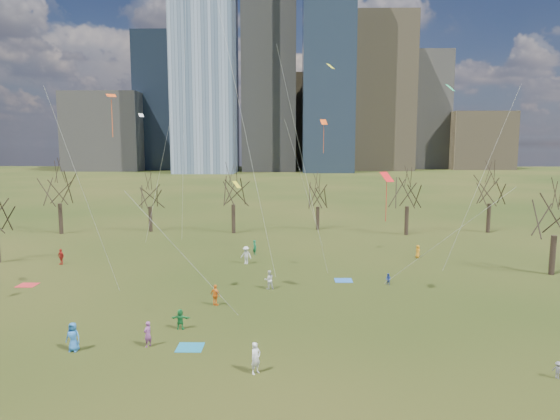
{
  "coord_description": "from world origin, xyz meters",
  "views": [
    {
      "loc": [
        0.67,
        -29.08,
        12.46
      ],
      "look_at": [
        0.0,
        12.0,
        7.0
      ],
      "focal_mm": 32.0,
      "sensor_mm": 36.0,
      "label": 1
    }
  ],
  "objects_px": {
    "person_1": "(256,358)",
    "person_0": "(73,337)",
    "blanket_teal": "(190,347)",
    "blanket_crimson": "(27,285)",
    "person_4": "(215,295)",
    "blanket_navy": "(343,280)"
  },
  "relations": [
    {
      "from": "person_1",
      "to": "person_0",
      "type": "bearing_deg",
      "value": 120.0
    },
    {
      "from": "blanket_teal",
      "to": "person_1",
      "type": "height_order",
      "value": "person_1"
    },
    {
      "from": "blanket_crimson",
      "to": "person_4",
      "type": "distance_m",
      "value": 18.33
    },
    {
      "from": "person_1",
      "to": "blanket_navy",
      "type": "bearing_deg",
      "value": 23.88
    },
    {
      "from": "blanket_navy",
      "to": "person_4",
      "type": "xyz_separation_m",
      "value": [
        -10.72,
        -7.31,
        0.81
      ]
    },
    {
      "from": "blanket_navy",
      "to": "person_4",
      "type": "relative_size",
      "value": 0.97
    },
    {
      "from": "blanket_teal",
      "to": "blanket_crimson",
      "type": "xyz_separation_m",
      "value": [
        -17.12,
        13.38,
        0.0
      ]
    },
    {
      "from": "blanket_navy",
      "to": "blanket_crimson",
      "type": "relative_size",
      "value": 1.0
    },
    {
      "from": "person_0",
      "to": "person_1",
      "type": "bearing_deg",
      "value": -8.7
    },
    {
      "from": "blanket_teal",
      "to": "person_1",
      "type": "bearing_deg",
      "value": -38.44
    },
    {
      "from": "person_1",
      "to": "person_4",
      "type": "bearing_deg",
      "value": 62.53
    },
    {
      "from": "blanket_navy",
      "to": "person_1",
      "type": "bearing_deg",
      "value": -110.03
    },
    {
      "from": "blanket_teal",
      "to": "person_1",
      "type": "relative_size",
      "value": 0.91
    },
    {
      "from": "blanket_crimson",
      "to": "person_4",
      "type": "xyz_separation_m",
      "value": [
        17.53,
        -5.3,
        0.81
      ]
    },
    {
      "from": "person_0",
      "to": "person_1",
      "type": "relative_size",
      "value": 1.02
    },
    {
      "from": "person_1",
      "to": "person_4",
      "type": "relative_size",
      "value": 1.06
    },
    {
      "from": "blanket_teal",
      "to": "person_0",
      "type": "distance_m",
      "value": 7.03
    },
    {
      "from": "blanket_navy",
      "to": "person_0",
      "type": "xyz_separation_m",
      "value": [
        -18.08,
        -16.01,
        0.88
      ]
    },
    {
      "from": "blanket_navy",
      "to": "person_0",
      "type": "relative_size",
      "value": 0.9
    },
    {
      "from": "blanket_crimson",
      "to": "person_1",
      "type": "height_order",
      "value": "person_1"
    },
    {
      "from": "person_0",
      "to": "person_1",
      "type": "distance_m",
      "value": 11.57
    },
    {
      "from": "blanket_teal",
      "to": "person_1",
      "type": "xyz_separation_m",
      "value": [
        4.28,
        -3.4,
        0.86
      ]
    }
  ]
}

